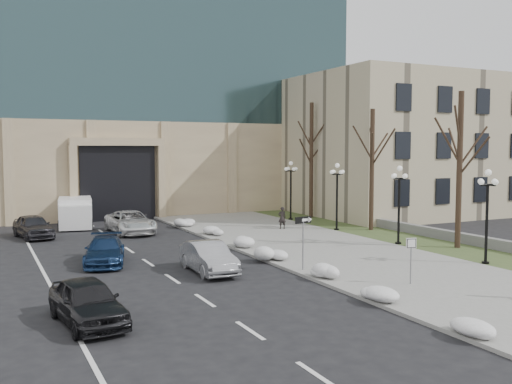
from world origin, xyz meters
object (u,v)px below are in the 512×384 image
pedestrian (282,218)px  box_truck (75,212)px  car_c (105,251)px  lamppost_b (399,194)px  car_e (33,226)px  keep_sign (411,251)px  car_a (87,302)px  lamppost_a (487,204)px  car_b (208,257)px  car_d (130,222)px  lamppost_d (291,182)px  one_way_sign (306,226)px  lamppost_c (337,187)px

pedestrian → box_truck: bearing=-25.4°
car_c → lamppost_b: lamppost_b is taller
car_e → keep_sign: (13.02, -20.84, 0.75)m
car_a → lamppost_a: bearing=-3.9°
pedestrian → car_a: bearing=54.7°
car_b → keep_sign: bearing=-42.4°
car_c → lamppost_a: (16.82, -8.65, 2.40)m
box_truck → lamppost_a: bearing=-47.9°
car_a → car_d: (6.14, 19.46, 0.01)m
pedestrian → car_c: bearing=34.8°
pedestrian → lamppost_d: 5.96m
one_way_sign → lamppost_c: lamppost_c is taller
car_b → box_truck: size_ratio=0.64×
pedestrian → lamppost_b: 9.35m
one_way_sign → lamppost_b: (8.75, 3.87, 0.91)m
lamppost_b → pedestrian: bearing=110.9°
car_e → lamppost_b: lamppost_b is taller
car_a → one_way_sign: size_ratio=1.68×
car_d → lamppost_d: bearing=2.8°
pedestrian → lamppost_c: lamppost_c is taller
lamppost_a → one_way_sign: bearing=163.3°
car_e → lamppost_d: bearing=-9.3°
car_d → lamppost_c: bearing=-24.3°
car_d → lamppost_d: lamppost_d is taller
one_way_sign → lamppost_d: size_ratio=0.55×
lamppost_d → keep_sign: bearing=-106.5°
pedestrian → box_truck: size_ratio=0.23×
car_b → one_way_sign: one_way_sign is taller
car_d → box_truck: bearing=115.2°
car_c → lamppost_b: size_ratio=0.97×
one_way_sign → lamppost_a: lamppost_a is taller
car_d → car_b: bearing=-90.7°
box_truck → lamppost_b: size_ratio=1.44×
pedestrian → lamppost_b: (3.25, -8.50, 2.18)m
keep_sign → car_b: bearing=153.4°
lamppost_b → lamppost_d: size_ratio=1.00×
lamppost_c → car_a: bearing=-144.0°
car_e → lamppost_a: lamppost_a is taller
car_e → box_truck: bearing=44.8°
box_truck → lamppost_a: 28.84m
car_c → pedestrian: (13.58, 6.35, 0.23)m
lamppost_d → box_truck: bearing=164.5°
car_d → lamppost_a: size_ratio=1.15×
car_c → keep_sign: bearing=-30.5°
car_d → car_e: size_ratio=1.23×
car_d → lamppost_a: lamppost_a is taller
car_c → lamppost_a: size_ratio=0.97×
box_truck → car_c: bearing=-84.8°
pedestrian → lamppost_a: size_ratio=0.33×
lamppost_c → car_e: bearing=162.4°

